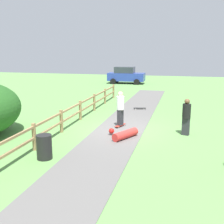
{
  "coord_description": "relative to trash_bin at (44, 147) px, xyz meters",
  "views": [
    {
      "loc": [
        2.99,
        -13.52,
        3.9
      ],
      "look_at": [
        -0.26,
        -0.7,
        1.0
      ],
      "focal_mm": 46.08,
      "sensor_mm": 36.0,
      "label": 1
    }
  ],
  "objects": [
    {
      "name": "ground_plane",
      "position": [
        1.8,
        4.58,
        -0.45
      ],
      "size": [
        60.0,
        60.0,
        0.0
      ],
      "primitive_type": "plane",
      "color": "#60934C"
    },
    {
      "name": "parked_car_blue",
      "position": [
        -1.84,
        23.67,
        0.51
      ],
      "size": [
        4.21,
        2.02,
        1.92
      ],
      "color": "#283D99",
      "rests_on": "ground_plane"
    },
    {
      "name": "skateboard_loose",
      "position": [
        2.0,
        9.53,
        -0.36
      ],
      "size": [
        0.82,
        0.36,
        0.08
      ],
      "color": "black",
      "rests_on": "asphalt_path"
    },
    {
      "name": "trash_bin",
      "position": [
        0.0,
        0.0,
        0.0
      ],
      "size": [
        0.56,
        0.56,
        0.9
      ],
      "primitive_type": "cylinder",
      "color": "black",
      "rests_on": "ground_plane"
    },
    {
      "name": "skater_fallen",
      "position": [
        2.29,
        3.1,
        -0.25
      ],
      "size": [
        1.35,
        1.42,
        0.36
      ],
      "color": "red",
      "rests_on": "asphalt_path"
    },
    {
      "name": "asphalt_path",
      "position": [
        1.8,
        4.58,
        -0.44
      ],
      "size": [
        2.4,
        28.0,
        0.02
      ],
      "primitive_type": "cube",
      "color": "#605E5B",
      "rests_on": "ground_plane"
    },
    {
      "name": "bystander_black",
      "position": [
        4.94,
        4.32,
        0.49
      ],
      "size": [
        0.48,
        0.48,
        1.71
      ],
      "color": "#2D2D33",
      "rests_on": "ground_plane"
    },
    {
      "name": "skater_riding",
      "position": [
        1.71,
        4.94,
        0.58
      ],
      "size": [
        0.48,
        0.82,
        1.81
      ],
      "color": "#B23326",
      "rests_on": "asphalt_path"
    },
    {
      "name": "wooden_fence",
      "position": [
        -0.8,
        4.58,
        0.22
      ],
      "size": [
        0.12,
        18.12,
        1.1
      ],
      "color": "#997A51",
      "rests_on": "ground_plane"
    }
  ]
}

